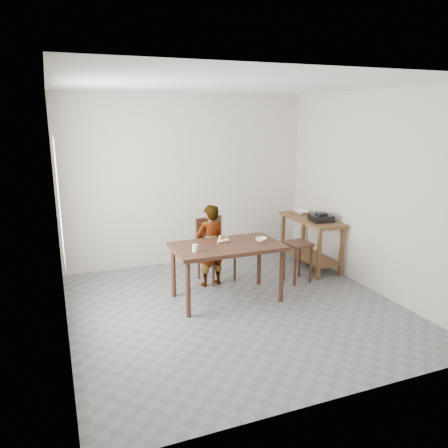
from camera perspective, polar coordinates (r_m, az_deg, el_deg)
name	(u,v)px	position (r m, az deg, el deg)	size (l,w,h in m)	color
floor	(236,309)	(5.63, 1.53, -11.05)	(4.00, 4.00, 0.04)	slate
ceiling	(237,83)	(5.11, 1.74, 17.98)	(4.00, 4.00, 0.04)	white
wall_back	(187,180)	(7.08, -4.86, 5.72)	(4.00, 0.04, 2.70)	beige
wall_front	(339,251)	(3.49, 14.81, -3.38)	(4.00, 0.04, 2.70)	beige
wall_left	(55,217)	(4.80, -21.15, 0.82)	(0.04, 4.00, 2.70)	beige
wall_right	(373,192)	(6.27, 18.90, 3.93)	(0.04, 4.00, 2.70)	beige
window_pane	(59,199)	(4.96, -20.77, 3.05)	(0.02, 1.10, 1.30)	white
dining_table	(227,272)	(5.74, 0.37, -6.29)	(1.40, 0.80, 0.75)	#3F2317
prep_counter	(310,242)	(7.08, 11.23, -2.37)	(0.50, 1.20, 0.80)	brown
child	(210,246)	(6.14, -1.82, -2.84)	(0.43, 0.28, 1.17)	white
dining_chair	(217,250)	(6.36, -0.99, -3.42)	(0.44, 0.44, 0.92)	#3F2317
stool	(297,262)	(6.46, 9.57, -4.89)	(0.33, 0.33, 0.59)	#3F2317
glass_tumbler	(195,248)	(5.33, -3.78, -3.16)	(0.07, 0.07, 0.09)	white
small_bowl	(261,239)	(5.78, 4.86, -2.03)	(0.15, 0.15, 0.05)	white
banana	(223,240)	(5.69, -0.09, -2.15)	(0.17, 0.12, 0.06)	gold
serving_bowl	(302,212)	(7.23, 10.09, 1.52)	(0.23, 0.23, 0.06)	white
gas_burner	(321,218)	(6.79, 12.57, 0.80)	(0.31, 0.31, 0.10)	black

